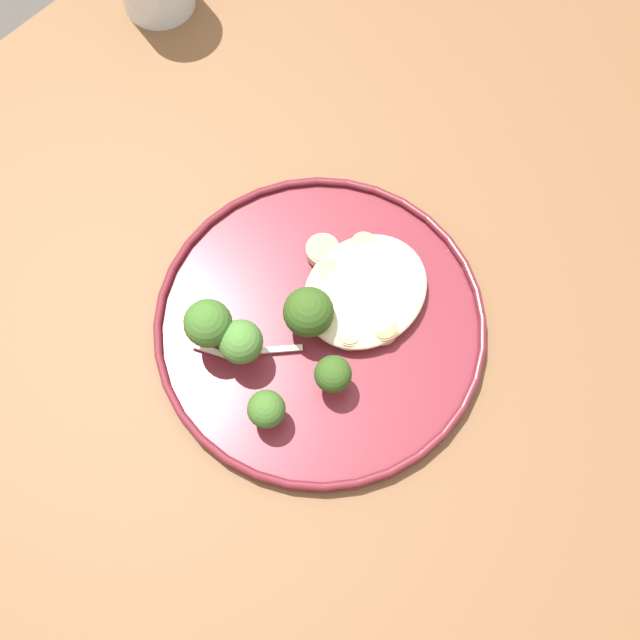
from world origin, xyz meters
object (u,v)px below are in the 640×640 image
at_px(seared_scallop_right_edge, 323,251).
at_px(seared_scallop_rear_pale, 330,274).
at_px(broccoli_floret_center_pile, 208,324).
at_px(broccoli_floret_rear_charred, 338,376).
at_px(seared_scallop_half_hidden, 364,246).
at_px(seared_scallop_front_small, 374,273).
at_px(seared_scallop_left_edge, 381,327).
at_px(dinner_plate, 320,325).
at_px(seared_scallop_tiny_bay, 376,302).
at_px(broccoli_floret_split_head, 266,409).
at_px(seared_scallop_center_golden, 349,334).
at_px(broccoli_floret_left_leaning, 241,342).
at_px(broccoli_floret_beside_noodles, 308,312).

relative_size(seared_scallop_right_edge, seared_scallop_rear_pale, 1.26).
relative_size(seared_scallop_right_edge, broccoli_floret_center_pile, 0.48).
bearing_deg(seared_scallop_right_edge, broccoli_floret_rear_charred, 49.74).
bearing_deg(seared_scallop_half_hidden, seared_scallop_front_small, 62.67).
height_order(seared_scallop_left_edge, broccoli_floret_rear_charred, broccoli_floret_rear_charred).
bearing_deg(dinner_plate, seared_scallop_tiny_bay, 152.50).
relative_size(seared_scallop_tiny_bay, broccoli_floret_split_head, 0.83).
bearing_deg(seared_scallop_left_edge, seared_scallop_tiny_bay, -126.82).
bearing_deg(dinner_plate, seared_scallop_front_small, 176.18).
xyz_separation_m(seared_scallop_tiny_bay, seared_scallop_center_golden, (0.04, 0.00, -0.00)).
distance_m(seared_scallop_front_small, seared_scallop_center_golden, 0.06).
relative_size(dinner_plate, broccoli_floret_left_leaning, 5.48).
relative_size(seared_scallop_tiny_bay, broccoli_floret_left_leaning, 0.67).
distance_m(seared_scallop_half_hidden, broccoli_floret_beside_noodles, 0.09).
relative_size(seared_scallop_right_edge, seared_scallop_half_hidden, 1.32).
distance_m(seared_scallop_tiny_bay, seared_scallop_front_small, 0.03).
xyz_separation_m(seared_scallop_half_hidden, seared_scallop_center_golden, (0.07, 0.05, -0.00)).
bearing_deg(broccoli_floret_center_pile, seared_scallop_right_edge, 174.81).
bearing_deg(seared_scallop_left_edge, seared_scallop_right_edge, -101.75).
height_order(dinner_plate, broccoli_floret_beside_noodles, broccoli_floret_beside_noodles).
bearing_deg(broccoli_floret_left_leaning, seared_scallop_front_small, 166.36).
bearing_deg(broccoli_floret_beside_noodles, seared_scallop_right_edge, -146.20).
height_order(seared_scallop_half_hidden, broccoli_floret_left_leaning, broccoli_floret_left_leaning).
xyz_separation_m(seared_scallop_right_edge, seared_scallop_half_hidden, (-0.03, 0.02, 0.00)).
bearing_deg(dinner_plate, broccoli_floret_rear_charred, 58.83).
distance_m(seared_scallop_front_small, seared_scallop_half_hidden, 0.03).
bearing_deg(broccoli_floret_beside_noodles, seared_scallop_rear_pale, -158.79).
height_order(dinner_plate, seared_scallop_left_edge, seared_scallop_left_edge).
distance_m(broccoli_floret_left_leaning, broccoli_floret_beside_noodles, 0.06).
height_order(dinner_plate, seared_scallop_tiny_bay, seared_scallop_tiny_bay).
relative_size(dinner_plate, seared_scallop_rear_pale, 12.23).
bearing_deg(seared_scallop_front_small, broccoli_floret_beside_noodles, -8.19).
relative_size(seared_scallop_half_hidden, broccoli_floret_center_pile, 0.36).
bearing_deg(broccoli_floret_center_pile, dinner_plate, 143.39).
distance_m(broccoli_floret_center_pile, broccoli_floret_left_leaning, 0.03).
height_order(seared_scallop_rear_pale, seared_scallop_left_edge, seared_scallop_rear_pale).
distance_m(seared_scallop_left_edge, broccoli_floret_rear_charred, 0.06).
distance_m(seared_scallop_tiny_bay, broccoli_floret_center_pile, 0.15).
xyz_separation_m(seared_scallop_half_hidden, broccoli_floret_beside_noodles, (0.08, 0.01, 0.02)).
bearing_deg(seared_scallop_tiny_bay, seared_scallop_rear_pale, -79.52).
xyz_separation_m(dinner_plate, broccoli_floret_split_head, (0.09, 0.03, 0.03)).
bearing_deg(broccoli_floret_left_leaning, broccoli_floret_beside_noodles, 159.92).
height_order(seared_scallop_rear_pale, broccoli_floret_rear_charred, broccoli_floret_rear_charred).
bearing_deg(broccoli_floret_beside_noodles, dinner_plate, 141.60).
bearing_deg(seared_scallop_front_small, dinner_plate, -3.82).
height_order(seared_scallop_front_small, broccoli_floret_center_pile, broccoli_floret_center_pile).
bearing_deg(seared_scallop_left_edge, seared_scallop_rear_pale, -94.81).
xyz_separation_m(seared_scallop_left_edge, seared_scallop_center_golden, (0.02, -0.02, -0.00)).
height_order(dinner_plate, broccoli_floret_split_head, broccoli_floret_split_head).
xyz_separation_m(seared_scallop_rear_pale, broccoli_floret_left_leaning, (0.10, -0.00, 0.02)).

